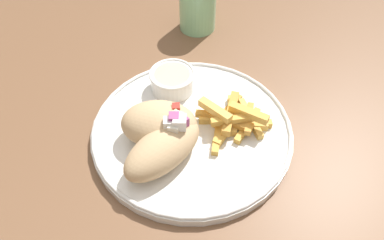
{
  "coord_description": "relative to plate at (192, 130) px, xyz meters",
  "views": [
    {
      "loc": [
        -0.25,
        -0.32,
        1.23
      ],
      "look_at": [
        -0.02,
        -0.04,
        0.81
      ],
      "focal_mm": 35.0,
      "sensor_mm": 36.0,
      "label": 1
    }
  ],
  "objects": [
    {
      "name": "fries_pile",
      "position": [
        0.05,
        -0.03,
        0.02
      ],
      "size": [
        0.11,
        0.1,
        0.04
      ],
      "color": "gold",
      "rests_on": "plate"
    },
    {
      "name": "pita_sandwich_near",
      "position": [
        -0.07,
        -0.02,
        0.03
      ],
      "size": [
        0.14,
        0.08,
        0.06
      ],
      "rotation": [
        0.0,
        0.0,
        0.12
      ],
      "color": "tan",
      "rests_on": "plate"
    },
    {
      "name": "water_glass",
      "position": [
        0.19,
        0.21,
        0.04
      ],
      "size": [
        0.07,
        0.07,
        0.1
      ],
      "color": "#8CCC93",
      "rests_on": "table"
    },
    {
      "name": "plate",
      "position": [
        0.0,
        0.0,
        0.0
      ],
      "size": [
        0.31,
        0.31,
        0.02
      ],
      "color": "white",
      "rests_on": "table"
    },
    {
      "name": "pita_sandwich_far",
      "position": [
        -0.05,
        0.02,
        0.03
      ],
      "size": [
        0.13,
        0.13,
        0.07
      ],
      "rotation": [
        0.0,
        0.0,
        -0.75
      ],
      "color": "tan",
      "rests_on": "plate"
    },
    {
      "name": "sauce_ramekin",
      "position": [
        0.03,
        0.09,
        0.02
      ],
      "size": [
        0.08,
        0.08,
        0.03
      ],
      "color": "white",
      "rests_on": "plate"
    },
    {
      "name": "table",
      "position": [
        0.02,
        0.04,
        -0.08
      ],
      "size": [
        1.32,
        1.32,
        0.78
      ],
      "color": "brown",
      "rests_on": "ground_plane"
    }
  ]
}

